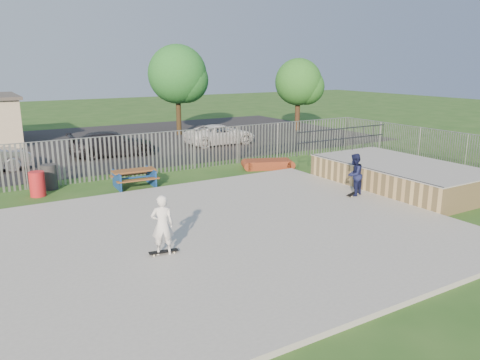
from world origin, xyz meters
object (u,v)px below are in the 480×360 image
skater_white (162,225)px  trash_bin_red (37,184)px  car_white (220,135)px  tree_mid (177,74)px  funbox (268,164)px  skater_navy (354,175)px  picnic_table (134,178)px  car_dark (112,144)px  tree_right (298,82)px  trash_bin_grey (49,177)px

skater_white → trash_bin_red: bearing=-57.4°
car_white → tree_mid: tree_mid is taller
funbox → skater_navy: bearing=-69.9°
tree_mid → skater_navy: 19.58m
picnic_table → skater_navy: 9.25m
funbox → trash_bin_red: size_ratio=2.41×
skater_navy → skater_white: bearing=-9.9°
picnic_table → trash_bin_red: (-3.81, 0.62, 0.12)m
car_dark → skater_white: bearing=174.5°
car_dark → tree_right: size_ratio=0.86×
funbox → skater_white: (-8.86, -7.90, 0.77)m
trash_bin_red → skater_navy: size_ratio=0.60×
tree_right → skater_white: tree_right is taller
car_white → tree_mid: bearing=5.4°
funbox → tree_right: size_ratio=0.43×
trash_bin_grey → car_dark: bearing=52.8°
funbox → skater_navy: size_ratio=1.45×
trash_bin_grey → car_dark: size_ratio=0.22×
funbox → skater_navy: 6.35m
picnic_table → funbox: picnic_table is taller
car_white → tree_mid: 6.63m
car_white → skater_navy: 13.90m
car_dark → tree_mid: size_ratio=0.74×
picnic_table → tree_mid: size_ratio=0.29×
car_white → tree_right: tree_right is taller
funbox → tree_mid: 13.64m
car_white → car_dark: bearing=91.7°
car_dark → picnic_table: bearing=176.6°
skater_white → skater_navy: bearing=-150.0°
trash_bin_red → trash_bin_grey: bearing=55.8°
car_white → skater_navy: skater_navy is taller
funbox → trash_bin_grey: bearing=-166.0°
funbox → skater_navy: (-0.23, -6.30, 0.77)m
skater_white → trash_bin_grey: bearing=-62.3°
trash_bin_red → funbox: bearing=-3.0°
tree_right → trash_bin_red: bearing=-154.8°
trash_bin_grey → skater_navy: 12.66m
trash_bin_grey → trash_bin_red: bearing=-124.2°
tree_mid → skater_navy: (-1.07, -19.24, -3.44)m
funbox → tree_mid: (0.84, 12.95, 4.20)m
picnic_table → trash_bin_grey: (-3.20, 1.52, 0.14)m
skater_navy → car_white: bearing=-117.1°
car_white → skater_white: 18.50m
car_dark → tree_right: tree_right is taller
tree_mid → funbox: bearing=-93.7°
picnic_table → funbox: bearing=3.5°
funbox → car_white: car_white is taller
skater_navy → funbox: bearing=-112.6°
funbox → trash_bin_red: (-10.83, 0.57, 0.29)m
funbox → car_dark: bearing=150.9°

